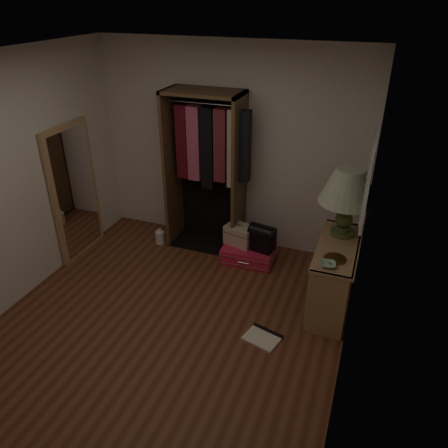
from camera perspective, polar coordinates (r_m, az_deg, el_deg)
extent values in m
plane|color=#5D2E1A|center=(4.66, -7.75, -13.38)|extent=(4.00, 4.00, 0.00)
cube|color=silver|center=(5.60, 0.87, 9.85)|extent=(3.50, 0.02, 2.60)
cube|color=silver|center=(3.50, 17.15, -3.69)|extent=(0.02, 4.00, 2.60)
cube|color=silver|center=(4.96, -27.07, 4.10)|extent=(0.02, 4.00, 2.60)
cube|color=silver|center=(3.52, -10.65, 20.04)|extent=(3.50, 4.00, 0.01)
cube|color=white|center=(4.29, 18.55, 5.95)|extent=(0.03, 0.96, 0.76)
cube|color=black|center=(4.29, 18.53, 5.95)|extent=(0.03, 0.90, 0.70)
cube|color=white|center=(4.41, 17.70, 2.26)|extent=(0.01, 0.88, 0.02)
cube|color=white|center=(4.38, 17.85, 3.17)|extent=(0.01, 0.88, 0.02)
cube|color=white|center=(4.35, 18.00, 4.10)|extent=(0.01, 0.88, 0.02)
cube|color=white|center=(4.32, 18.15, 5.04)|extent=(0.01, 0.88, 0.02)
cube|color=white|center=(4.29, 18.31, 5.99)|extent=(0.01, 0.88, 0.02)
cube|color=white|center=(4.27, 18.47, 6.95)|extent=(0.01, 0.88, 0.02)
cube|color=white|center=(4.24, 18.63, 7.92)|extent=(0.01, 0.88, 0.02)
cube|color=white|center=(4.22, 18.79, 8.91)|extent=(0.01, 0.88, 0.02)
cube|color=white|center=(4.19, 18.95, 9.91)|extent=(0.01, 0.88, 0.02)
cube|color=#A0764D|center=(4.41, 13.24, -10.39)|extent=(0.40, 0.03, 0.75)
cube|color=#A0764D|center=(5.30, 14.97, -3.44)|extent=(0.40, 0.03, 0.75)
cube|color=#A0764D|center=(5.03, 13.77, -9.54)|extent=(0.40, 1.04, 0.03)
cube|color=#A0764D|center=(4.74, 14.47, -4.66)|extent=(0.40, 1.04, 0.03)
cube|color=#A0764D|center=(4.65, 14.71, -2.96)|extent=(0.42, 1.12, 0.03)
cube|color=brown|center=(4.84, 16.42, -6.98)|extent=(0.02, 1.10, 0.75)
cube|color=#A0764D|center=(4.98, 14.95, -1.96)|extent=(0.36, 0.38, 0.13)
cube|color=gray|center=(4.58, 11.97, -11.52)|extent=(0.16, 0.04, 0.23)
cube|color=#4C3833|center=(4.59, 12.41, -11.04)|extent=(0.21, 0.03, 0.28)
cube|color=#B7AD99|center=(4.62, 12.31, -10.47)|extent=(0.18, 0.04, 0.32)
cube|color=brown|center=(4.68, 12.55, -10.51)|extent=(0.21, 0.03, 0.25)
cube|color=#3F4C59|center=(4.70, 12.37, -9.94)|extent=(0.16, 0.03, 0.30)
cube|color=gray|center=(4.75, 12.37, -9.95)|extent=(0.15, 0.04, 0.22)
cube|color=#59594C|center=(4.77, 12.75, -9.24)|extent=(0.19, 0.03, 0.30)
cube|color=#B2724C|center=(4.82, 12.92, -9.13)|extent=(0.21, 0.04, 0.26)
cube|color=beige|center=(4.85, 12.97, -8.53)|extent=(0.19, 0.04, 0.30)
cube|color=#332D38|center=(4.91, 12.99, -8.43)|extent=(0.19, 0.03, 0.26)
cube|color=gray|center=(4.94, 13.06, -8.18)|extent=(0.19, 0.03, 0.25)
cube|color=#4C3833|center=(4.98, 13.28, -8.05)|extent=(0.22, 0.05, 0.22)
cube|color=#B7AD99|center=(5.00, 13.30, -7.30)|extent=(0.19, 0.04, 0.30)
cube|color=brown|center=(5.04, 13.47, -7.04)|extent=(0.21, 0.03, 0.31)
cube|color=#3F4C59|center=(5.08, 13.44, -6.82)|extent=(0.19, 0.04, 0.29)
cube|color=gray|center=(5.13, 13.54, -6.77)|extent=(0.20, 0.03, 0.25)
cube|color=#59594C|center=(5.15, 13.51, -6.25)|extent=(0.18, 0.03, 0.30)
cube|color=#B2724C|center=(5.20, 13.72, -6.21)|extent=(0.21, 0.05, 0.25)
cube|color=beige|center=(5.24, 13.86, -5.73)|extent=(0.22, 0.04, 0.28)
cube|color=#332D38|center=(5.29, 13.59, -5.38)|extent=(0.15, 0.05, 0.28)
cube|color=gray|center=(5.34, 13.66, -5.26)|extent=(0.15, 0.03, 0.24)
cube|color=brown|center=(5.74, -6.74, 7.18)|extent=(0.04, 0.50, 2.05)
cube|color=brown|center=(5.41, 1.98, 6.02)|extent=(0.04, 0.50, 2.05)
cube|color=brown|center=(5.27, -2.74, 16.84)|extent=(0.95, 0.50, 0.04)
cube|color=black|center=(5.76, -1.60, 7.46)|extent=(0.95, 0.02, 2.05)
cube|color=black|center=(6.01, -2.30, -2.39)|extent=(0.95, 0.50, 0.02)
cylinder|color=silver|center=(5.29, -2.71, 15.46)|extent=(0.87, 0.02, 0.02)
cube|color=#590F19|center=(5.52, -5.44, 10.60)|extent=(0.14, 0.10, 0.93)
cube|color=#BF4C72|center=(5.45, -3.81, 10.46)|extent=(0.15, 0.15, 0.92)
cube|color=black|center=(5.40, -2.08, 9.81)|extent=(0.15, 0.14, 1.01)
cube|color=maroon|center=(5.32, -0.36, 10.22)|extent=(0.15, 0.16, 0.90)
cube|color=beige|center=(5.28, 1.22, 9.74)|extent=(0.12, 0.13, 0.95)
cube|color=black|center=(5.23, 2.72, 10.02)|extent=(0.13, 0.13, 0.86)
cube|color=tan|center=(5.76, -18.93, 3.97)|extent=(0.05, 0.80, 1.70)
cube|color=silver|center=(5.74, -18.70, 3.93)|extent=(0.01, 0.68, 1.58)
cube|color=red|center=(5.60, 3.23, -3.84)|extent=(0.65, 0.48, 0.20)
cube|color=silver|center=(5.63, 3.21, -4.32)|extent=(0.67, 0.49, 0.01)
cube|color=silver|center=(5.57, 3.24, -3.37)|extent=(0.67, 0.49, 0.01)
cylinder|color=silver|center=(5.41, 2.54, -5.12)|extent=(0.15, 0.02, 0.02)
cube|color=#BCAA90|center=(5.55, 2.12, -1.42)|extent=(0.41, 0.33, 0.25)
cube|color=brown|center=(5.52, 2.13, -0.96)|extent=(0.42, 0.34, 0.01)
cylinder|color=silver|center=(5.48, 2.15, -0.21)|extent=(0.10, 0.04, 0.02)
cube|color=black|center=(5.45, 4.95, -2.20)|extent=(0.35, 0.26, 0.24)
cylinder|color=black|center=(5.39, 5.00, -1.11)|extent=(0.35, 0.26, 0.20)
cylinder|color=#445629|center=(4.86, 15.15, -1.07)|extent=(0.30, 0.30, 0.04)
cylinder|color=#445629|center=(4.84, 15.22, -0.57)|extent=(0.17, 0.17, 0.05)
sphere|color=#445629|center=(4.79, 15.40, 0.66)|extent=(0.21, 0.21, 0.18)
cylinder|color=#445629|center=(4.73, 15.62, 2.20)|extent=(0.07, 0.07, 0.11)
cone|color=beige|center=(4.63, 16.00, 4.80)|extent=(0.69, 0.69, 0.36)
cone|color=beige|center=(4.63, 16.00, 4.80)|extent=(0.62, 0.62, 0.34)
cylinder|color=#A4763F|center=(4.41, 14.30, -4.44)|extent=(0.29, 0.29, 0.01)
imported|color=#98B69B|center=(4.29, 13.40, -5.17)|extent=(0.18, 0.18, 0.04)
cylinder|color=white|center=(6.03, -8.37, -1.74)|extent=(0.15, 0.15, 0.17)
cylinder|color=white|center=(5.98, -8.44, -0.86)|extent=(0.06, 0.06, 0.04)
cube|color=#F1E4CA|center=(4.52, 5.03, -14.59)|extent=(0.40, 0.35, 0.03)
cube|color=black|center=(4.59, 5.77, -13.79)|extent=(0.34, 0.13, 0.03)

